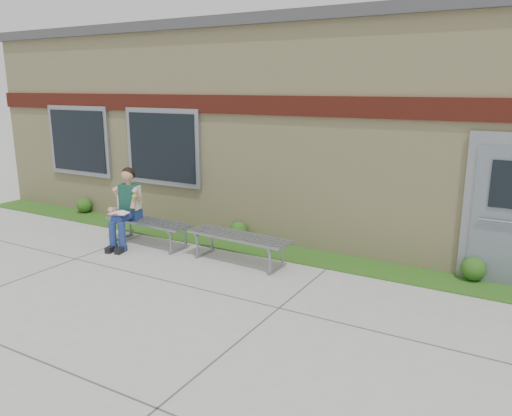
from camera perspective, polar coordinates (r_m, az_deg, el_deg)
The scene contains 9 objects.
ground at distance 7.01m, azimuth -6.70°, elevation -11.10°, with size 80.00×80.00×0.00m, color #9E9E99.
grass_strip at distance 9.07m, azimuth 3.10°, elevation -5.08°, with size 16.00×0.80×0.02m, color #224E14.
school_building at distance 11.75m, azimuth 10.79°, elevation 9.45°, with size 16.20×6.22×4.20m.
bench_left at distance 9.64m, azimuth -12.16°, elevation -2.03°, with size 1.84×0.60×0.47m.
bench_right at distance 8.47m, azimuth -1.99°, elevation -3.85°, with size 1.89×0.63×0.48m.
girl at distance 9.62m, azimuth -14.67°, elevation 0.20°, with size 0.60×0.93×1.47m.
shrub_west at distance 12.47m, azimuth -19.02°, elevation 0.29°, with size 0.35×0.35×0.35m, color #224E14.
shrub_mid at distance 9.74m, azimuth -2.03°, elevation -2.59°, with size 0.35×0.35×0.35m, color #224E14.
shrub_east at distance 8.42m, azimuth 23.59°, elevation -6.37°, with size 0.37×0.37×0.37m, color #224E14.
Camera 1 is at (3.83, -5.08, 2.94)m, focal length 35.00 mm.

